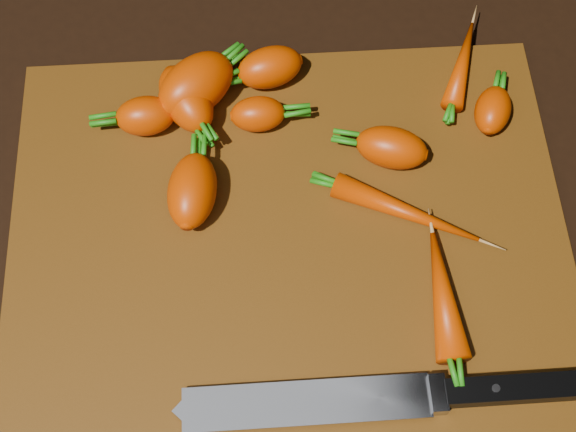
{
  "coord_description": "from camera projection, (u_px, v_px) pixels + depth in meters",
  "views": [
    {
      "loc": [
        -0.02,
        -0.3,
        0.66
      ],
      "look_at": [
        0.0,
        0.01,
        0.03
      ],
      "focal_mm": 50.0,
      "sensor_mm": 36.0,
      "label": 1
    }
  ],
  "objects": [
    {
      "name": "knife",
      "position": [
        331.0,
        401.0,
        0.64
      ],
      "size": [
        0.33,
        0.04,
        0.02
      ],
      "rotation": [
        0.0,
        0.0,
        0.0
      ],
      "color": "gray",
      "rests_on": "cutting_board"
    },
    {
      "name": "carrot_4",
      "position": [
        270.0,
        67.0,
        0.77
      ],
      "size": [
        0.07,
        0.06,
        0.04
      ],
      "primitive_type": "ellipsoid",
      "rotation": [
        0.0,
        0.0,
        3.41
      ],
      "color": "#D83C00",
      "rests_on": "cutting_board"
    },
    {
      "name": "carrot_0",
      "position": [
        196.0,
        85.0,
        0.76
      ],
      "size": [
        0.1,
        0.09,
        0.05
      ],
      "primitive_type": "ellipsoid",
      "rotation": [
        0.0,
        0.0,
        0.72
      ],
      "color": "#D83C00",
      "rests_on": "cutting_board"
    },
    {
      "name": "carrot_10",
      "position": [
        493.0,
        110.0,
        0.76
      ],
      "size": [
        0.05,
        0.06,
        0.03
      ],
      "primitive_type": "ellipsoid",
      "rotation": [
        0.0,
        0.0,
        1.21
      ],
      "color": "#D83C00",
      "rests_on": "cutting_board"
    },
    {
      "name": "carrot_2",
      "position": [
        186.0,
        99.0,
        0.75
      ],
      "size": [
        0.07,
        0.09,
        0.04
      ],
      "primitive_type": "ellipsoid",
      "rotation": [
        0.0,
        0.0,
        -1.14
      ],
      "color": "#D83C00",
      "rests_on": "cutting_board"
    },
    {
      "name": "ground",
      "position": [
        289.0,
        243.0,
        0.73
      ],
      "size": [
        2.0,
        2.0,
        0.01
      ],
      "primitive_type": "cube",
      "color": "black"
    },
    {
      "name": "carrot_6",
      "position": [
        391.0,
        148.0,
        0.73
      ],
      "size": [
        0.07,
        0.06,
        0.04
      ],
      "primitive_type": "ellipsoid",
      "rotation": [
        0.0,
        0.0,
        2.84
      ],
      "color": "#D83C00",
      "rests_on": "cutting_board"
    },
    {
      "name": "cutting_board",
      "position": [
        289.0,
        238.0,
        0.72
      ],
      "size": [
        0.5,
        0.4,
        0.01
      ],
      "primitive_type": "cube",
      "color": "brown",
      "rests_on": "ground"
    },
    {
      "name": "carrot_3",
      "position": [
        192.0,
        191.0,
        0.71
      ],
      "size": [
        0.05,
        0.08,
        0.04
      ],
      "primitive_type": "ellipsoid",
      "rotation": [
        0.0,
        0.0,
        1.42
      ],
      "color": "#D83C00",
      "rests_on": "cutting_board"
    },
    {
      "name": "carrot_7",
      "position": [
        462.0,
        64.0,
        0.79
      ],
      "size": [
        0.06,
        0.11,
        0.02
      ],
      "primitive_type": "ellipsoid",
      "rotation": [
        0.0,
        0.0,
        1.22
      ],
      "color": "#D83C00",
      "rests_on": "cutting_board"
    },
    {
      "name": "carrot_9",
      "position": [
        443.0,
        294.0,
        0.68
      ],
      "size": [
        0.03,
        0.11,
        0.03
      ],
      "primitive_type": "ellipsoid",
      "rotation": [
        0.0,
        0.0,
        1.58
      ],
      "color": "#D83C00",
      "rests_on": "cutting_board"
    },
    {
      "name": "carrot_8",
      "position": [
        406.0,
        212.0,
        0.71
      ],
      "size": [
        0.13,
        0.08,
        0.02
      ],
      "primitive_type": "ellipsoid",
      "rotation": [
        0.0,
        0.0,
        -0.48
      ],
      "color": "#D83C00",
      "rests_on": "cutting_board"
    },
    {
      "name": "carrot_5",
      "position": [
        258.0,
        114.0,
        0.75
      ],
      "size": [
        0.05,
        0.04,
        0.03
      ],
      "primitive_type": "ellipsoid",
      "rotation": [
        0.0,
        0.0,
        0.04
      ],
      "color": "#D83C00",
      "rests_on": "cutting_board"
    },
    {
      "name": "carrot_1",
      "position": [
        145.0,
        116.0,
        0.75
      ],
      "size": [
        0.06,
        0.04,
        0.04
      ],
      "primitive_type": "ellipsoid",
      "rotation": [
        0.0,
        0.0,
        3.22
      ],
      "color": "#D83C00",
      "rests_on": "cutting_board"
    }
  ]
}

